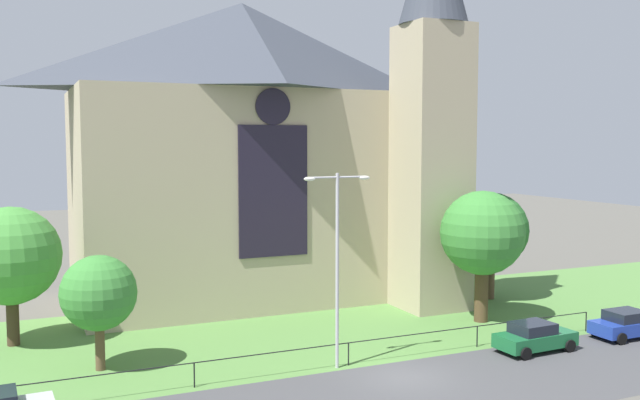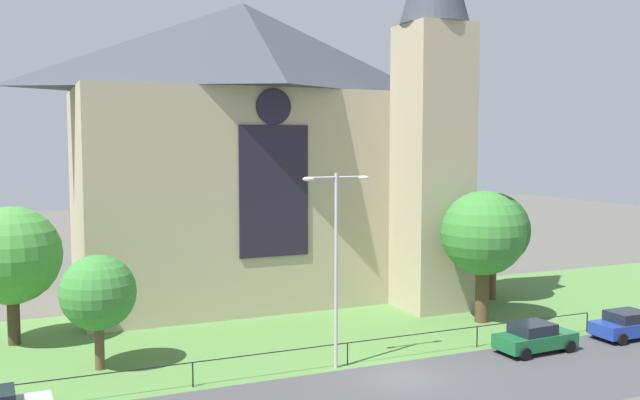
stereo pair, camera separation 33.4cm
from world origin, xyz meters
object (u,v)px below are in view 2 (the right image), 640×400
(tree_right_near, at_px, (483,234))
(streetlamp_near, at_px, (336,247))
(tree_right_far, at_px, (492,230))
(church_building, at_px, (258,148))
(tree_left_near, at_px, (98,293))
(parked_car_blue, at_px, (629,325))
(tree_left_far, at_px, (11,256))
(parked_car_green, at_px, (535,337))

(tree_right_near, bearing_deg, streetlamp_near, -159.50)
(tree_right_far, bearing_deg, church_building, 154.45)
(tree_left_near, xyz_separation_m, parked_car_blue, (27.05, -5.94, -2.90))
(streetlamp_near, bearing_deg, church_building, 84.88)
(tree_left_far, bearing_deg, tree_left_near, -58.11)
(parked_car_blue, bearing_deg, tree_right_far, 95.17)
(streetlamp_near, distance_m, parked_car_green, 11.64)
(church_building, xyz_separation_m, tree_right_far, (14.36, -6.87, -5.56))
(tree_right_far, xyz_separation_m, parked_car_green, (-5.44, -10.77, -3.97))
(church_building, relative_size, parked_car_blue, 6.19)
(streetlamp_near, relative_size, parked_car_blue, 2.20)
(parked_car_green, height_order, parked_car_blue, same)
(tree_left_near, relative_size, parked_car_blue, 1.29)
(church_building, distance_m, tree_right_near, 16.19)
(tree_right_far, bearing_deg, tree_left_far, 177.83)
(tree_left_near, distance_m, streetlamp_near, 11.31)
(streetlamp_near, xyz_separation_m, parked_car_blue, (16.76, -1.74, -5.04))
(church_building, xyz_separation_m, tree_right_near, (10.08, -11.63, -5.01))
(parked_car_blue, bearing_deg, tree_left_near, 167.66)
(tree_left_near, xyz_separation_m, parked_car_green, (20.64, -5.89, -2.90))
(tree_right_near, xyz_separation_m, parked_car_blue, (5.25, -6.05, -4.52))
(church_building, relative_size, tree_right_near, 3.32)
(tree_right_near, height_order, parked_car_blue, tree_right_near)
(tree_left_near, bearing_deg, church_building, 45.06)
(parked_car_green, bearing_deg, parked_car_blue, -2.98)
(tree_right_near, relative_size, streetlamp_near, 0.85)
(tree_right_near, distance_m, parked_car_blue, 9.20)
(tree_left_near, bearing_deg, tree_right_near, 0.29)
(tree_left_far, bearing_deg, parked_car_blue, -21.20)
(parked_car_green, bearing_deg, church_building, 114.25)
(church_building, bearing_deg, tree_left_near, -134.94)
(streetlamp_near, distance_m, parked_car_blue, 17.59)
(tree_left_far, xyz_separation_m, streetlamp_near, (14.02, -10.20, 1.05))
(tree_left_near, distance_m, parked_car_blue, 27.84)
(tree_right_far, distance_m, parked_car_green, 12.70)
(tree_right_far, distance_m, tree_right_near, 6.43)
(parked_car_green, distance_m, parked_car_blue, 6.41)
(church_building, relative_size, tree_right_far, 3.57)
(parked_car_green, bearing_deg, tree_left_near, 161.47)
(parked_car_green, bearing_deg, tree_right_near, 76.45)
(church_building, bearing_deg, tree_right_far, -25.55)
(tree_right_near, height_order, streetlamp_near, streetlamp_near)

